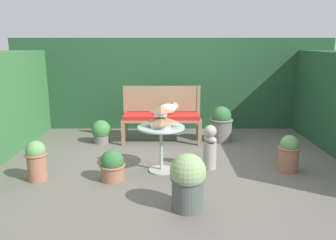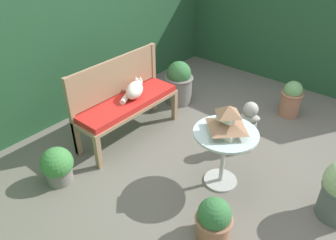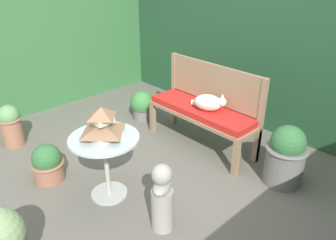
{
  "view_description": "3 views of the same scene",
  "coord_description": "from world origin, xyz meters",
  "px_view_note": "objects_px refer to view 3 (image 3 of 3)",
  "views": [
    {
      "loc": [
        -0.07,
        -4.67,
        1.74
      ],
      "look_at": [
        -0.06,
        0.57,
        0.5
      ],
      "focal_mm": 35.0,
      "sensor_mm": 36.0,
      "label": 1
    },
    {
      "loc": [
        -2.5,
        -1.63,
        2.45
      ],
      "look_at": [
        -0.37,
        0.16,
        0.64
      ],
      "focal_mm": 35.0,
      "sensor_mm": 36.0,
      "label": 2
    },
    {
      "loc": [
        2.09,
        -1.72,
        2.08
      ],
      "look_at": [
        -0.2,
        0.42,
        0.52
      ],
      "focal_mm": 35.0,
      "sensor_mm": 36.0,
      "label": 3
    }
  ],
  "objects_px": {
    "patio_table": "(105,150)",
    "pagoda_birdhouse": "(103,125)",
    "garden_bust": "(162,198)",
    "potted_plant_path_edge": "(48,163)",
    "cat": "(209,103)",
    "potted_plant_table_far": "(11,124)",
    "potted_plant_table_near": "(142,105)",
    "potted_plant_bench_left": "(286,156)",
    "garden_bench": "(201,113)"
  },
  "relations": [
    {
      "from": "cat",
      "to": "potted_plant_path_edge",
      "type": "height_order",
      "value": "cat"
    },
    {
      "from": "potted_plant_table_near",
      "to": "garden_bench",
      "type": "bearing_deg",
      "value": 1.73
    },
    {
      "from": "garden_bench",
      "to": "potted_plant_table_far",
      "type": "height_order",
      "value": "potted_plant_table_far"
    },
    {
      "from": "patio_table",
      "to": "potted_plant_table_far",
      "type": "height_order",
      "value": "patio_table"
    },
    {
      "from": "garden_bench",
      "to": "pagoda_birdhouse",
      "type": "relative_size",
      "value": 3.95
    },
    {
      "from": "potted_plant_table_near",
      "to": "potted_plant_table_far",
      "type": "relative_size",
      "value": 0.78
    },
    {
      "from": "garden_bust",
      "to": "potted_plant_table_near",
      "type": "distance_m",
      "value": 2.16
    },
    {
      "from": "potted_plant_table_far",
      "to": "potted_plant_table_near",
      "type": "bearing_deg",
      "value": 72.77
    },
    {
      "from": "potted_plant_bench_left",
      "to": "potted_plant_table_far",
      "type": "distance_m",
      "value": 3.15
    },
    {
      "from": "garden_bust",
      "to": "potted_plant_table_far",
      "type": "xyz_separation_m",
      "value": [
        -2.28,
        -0.4,
        -0.03
      ]
    },
    {
      "from": "garden_bust",
      "to": "potted_plant_bench_left",
      "type": "bearing_deg",
      "value": 135.29
    },
    {
      "from": "cat",
      "to": "garden_bust",
      "type": "relative_size",
      "value": 0.69
    },
    {
      "from": "potted_plant_table_far",
      "to": "potted_plant_bench_left",
      "type": "bearing_deg",
      "value": 33.01
    },
    {
      "from": "garden_bench",
      "to": "pagoda_birdhouse",
      "type": "height_order",
      "value": "pagoda_birdhouse"
    },
    {
      "from": "garden_bust",
      "to": "patio_table",
      "type": "bearing_deg",
      "value": -112.05
    },
    {
      "from": "cat",
      "to": "potted_plant_table_far",
      "type": "xyz_separation_m",
      "value": [
        -1.68,
        -1.65,
        -0.33
      ]
    },
    {
      "from": "potted_plant_path_edge",
      "to": "potted_plant_table_near",
      "type": "height_order",
      "value": "potted_plant_table_near"
    },
    {
      "from": "patio_table",
      "to": "cat",
      "type": "bearing_deg",
      "value": 86.23
    },
    {
      "from": "potted_plant_path_edge",
      "to": "potted_plant_table_near",
      "type": "relative_size",
      "value": 0.99
    },
    {
      "from": "patio_table",
      "to": "potted_plant_table_far",
      "type": "relative_size",
      "value": 1.22
    },
    {
      "from": "cat",
      "to": "potted_plant_path_edge",
      "type": "distance_m",
      "value": 1.84
    },
    {
      "from": "pagoda_birdhouse",
      "to": "potted_plant_path_edge",
      "type": "xyz_separation_m",
      "value": [
        -0.62,
        -0.31,
        -0.57
      ]
    },
    {
      "from": "potted_plant_path_edge",
      "to": "potted_plant_bench_left",
      "type": "relative_size",
      "value": 0.64
    },
    {
      "from": "cat",
      "to": "pagoda_birdhouse",
      "type": "relative_size",
      "value": 1.24
    },
    {
      "from": "garden_bust",
      "to": "potted_plant_path_edge",
      "type": "xyz_separation_m",
      "value": [
        -1.3,
        -0.4,
        -0.12
      ]
    },
    {
      "from": "potted_plant_table_far",
      "to": "garden_bust",
      "type": "bearing_deg",
      "value": 9.86
    },
    {
      "from": "potted_plant_path_edge",
      "to": "garden_bust",
      "type": "bearing_deg",
      "value": 16.95
    },
    {
      "from": "potted_plant_table_near",
      "to": "cat",
      "type": "bearing_deg",
      "value": 1.26
    },
    {
      "from": "pagoda_birdhouse",
      "to": "garden_bust",
      "type": "xyz_separation_m",
      "value": [
        0.68,
        0.08,
        -0.45
      ]
    },
    {
      "from": "patio_table",
      "to": "pagoda_birdhouse",
      "type": "bearing_deg",
      "value": -135.0
    },
    {
      "from": "garden_bust",
      "to": "potted_plant_table_near",
      "type": "height_order",
      "value": "garden_bust"
    },
    {
      "from": "potted_plant_bench_left",
      "to": "pagoda_birdhouse",
      "type": "bearing_deg",
      "value": -126.66
    },
    {
      "from": "garden_bust",
      "to": "potted_plant_bench_left",
      "type": "xyz_separation_m",
      "value": [
        0.37,
        1.32,
        0.0
      ]
    },
    {
      "from": "patio_table",
      "to": "potted_plant_table_near",
      "type": "height_order",
      "value": "patio_table"
    },
    {
      "from": "patio_table",
      "to": "potted_plant_path_edge",
      "type": "distance_m",
      "value": 0.76
    },
    {
      "from": "garden_bust",
      "to": "cat",
      "type": "bearing_deg",
      "value": 176.07
    },
    {
      "from": "patio_table",
      "to": "pagoda_birdhouse",
      "type": "relative_size",
      "value": 1.83
    },
    {
      "from": "pagoda_birdhouse",
      "to": "potted_plant_table_near",
      "type": "xyz_separation_m",
      "value": [
        -1.09,
        1.31,
        -0.56
      ]
    },
    {
      "from": "pagoda_birdhouse",
      "to": "potted_plant_table_far",
      "type": "height_order",
      "value": "pagoda_birdhouse"
    },
    {
      "from": "garden_bench",
      "to": "pagoda_birdhouse",
      "type": "bearing_deg",
      "value": -89.13
    },
    {
      "from": "patio_table",
      "to": "potted_plant_bench_left",
      "type": "bearing_deg",
      "value": 53.34
    },
    {
      "from": "garden_bench",
      "to": "potted_plant_bench_left",
      "type": "relative_size",
      "value": 2.16
    },
    {
      "from": "potted_plant_path_edge",
      "to": "potted_plant_table_far",
      "type": "bearing_deg",
      "value": 179.91
    },
    {
      "from": "garden_bench",
      "to": "cat",
      "type": "bearing_deg",
      "value": -3.37
    },
    {
      "from": "patio_table",
      "to": "potted_plant_bench_left",
      "type": "relative_size",
      "value": 1.0
    },
    {
      "from": "cat",
      "to": "potted_plant_table_far",
      "type": "bearing_deg",
      "value": -161.98
    },
    {
      "from": "pagoda_birdhouse",
      "to": "patio_table",
      "type": "bearing_deg",
      "value": 45.0
    },
    {
      "from": "potted_plant_table_near",
      "to": "patio_table",
      "type": "bearing_deg",
      "value": -50.22
    },
    {
      "from": "potted_plant_path_edge",
      "to": "cat",
      "type": "bearing_deg",
      "value": 66.68
    },
    {
      "from": "potted_plant_bench_left",
      "to": "cat",
      "type": "bearing_deg",
      "value": -175.93
    }
  ]
}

